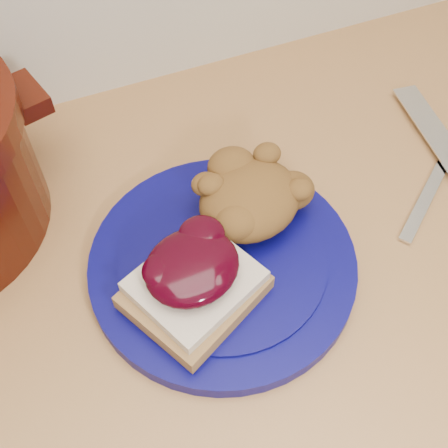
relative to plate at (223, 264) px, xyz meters
name	(u,v)px	position (x,y,z in m)	size (l,w,h in m)	color
base_cabinet	(217,397)	(0.00, 0.02, -0.48)	(4.00, 0.60, 0.86)	beige
plate	(223,264)	(0.00, 0.00, 0.00)	(0.28, 0.28, 0.02)	#070655
sandwich	(194,280)	(-0.04, -0.03, 0.04)	(0.15, 0.15, 0.06)	olive
stuffing_mound	(250,200)	(0.05, 0.04, 0.04)	(0.11, 0.10, 0.06)	brown
butter_knife	(433,185)	(0.27, 0.01, -0.01)	(0.19, 0.01, 0.00)	silver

